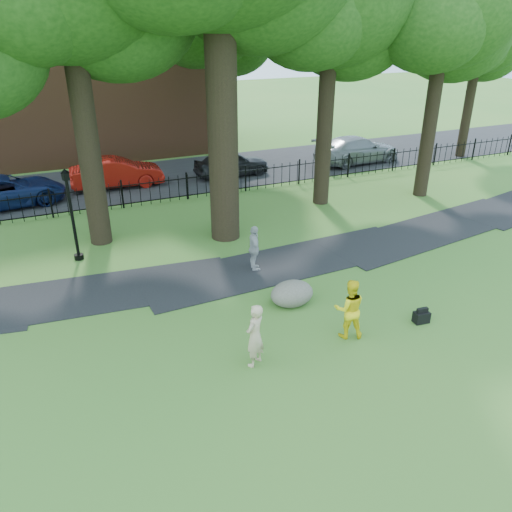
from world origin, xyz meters
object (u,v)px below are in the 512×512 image
boulder (292,292)px  lamppost (72,217)px  man (349,309)px  woman (255,336)px  red_sedan (117,173)px

boulder → lamppost: (-5.43, 5.81, 1.22)m
man → woman: bearing=23.7°
woman → lamppost: (-3.24, 8.02, 0.78)m
woman → man: 2.75m
woman → lamppost: bearing=-101.8°
boulder → lamppost: bearing=133.1°
woman → man: bearing=148.2°
woman → lamppost: size_ratio=0.51×
lamppost → man: bearing=-69.1°
lamppost → red_sedan: bearing=54.5°
man → lamppost: 9.96m
lamppost → red_sedan: 8.58m
man → lamppost: bearing=-31.1°
woman → red_sedan: bearing=-122.3°
lamppost → red_sedan: lamppost is taller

